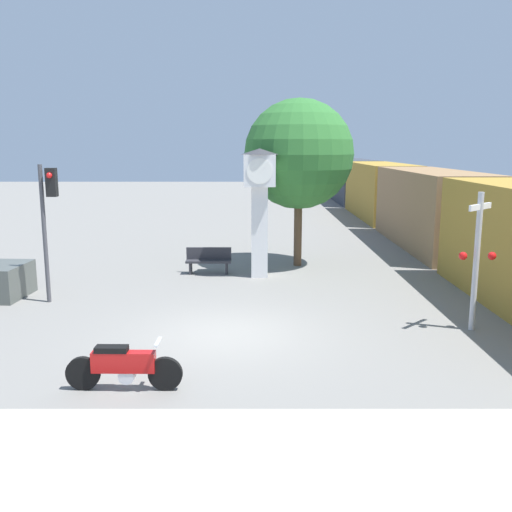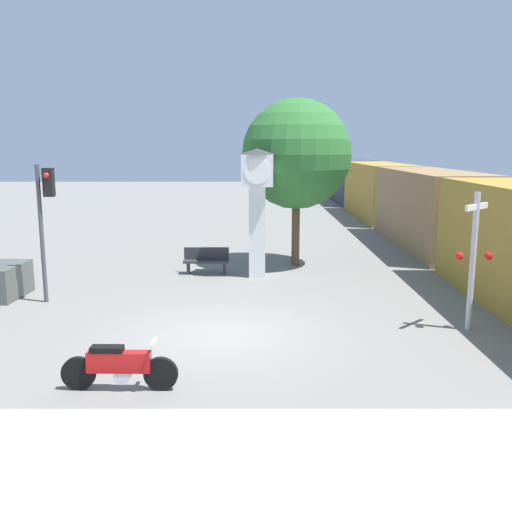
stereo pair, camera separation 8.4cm
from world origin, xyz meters
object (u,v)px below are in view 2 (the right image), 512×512
(railroad_crossing_signal, at_px, (474,256))
(traffic_light, at_px, (46,208))
(motorcycle, at_px, (120,366))
(clock_tower, at_px, (258,192))
(bench, at_px, (207,260))
(freight_train, at_px, (401,198))
(street_tree, at_px, (298,154))

(railroad_crossing_signal, bearing_deg, traffic_light, 167.08)
(motorcycle, relative_size, clock_tower, 0.49)
(bench, bearing_deg, motorcycle, -94.44)
(clock_tower, bearing_deg, railroad_crossing_signal, -48.62)
(freight_train, distance_m, street_tree, 11.74)
(motorcycle, xyz_separation_m, railroad_crossing_signal, (7.78, 3.53, 1.40))
(freight_train, distance_m, railroad_crossing_signal, 17.54)
(clock_tower, xyz_separation_m, bench, (-1.80, 0.45, -2.43))
(street_tree, bearing_deg, freight_train, 56.74)
(clock_tower, distance_m, freight_train, 13.88)
(motorcycle, height_order, railroad_crossing_signal, railroad_crossing_signal)
(street_tree, bearing_deg, motorcycle, -109.64)
(traffic_light, height_order, bench, traffic_light)
(traffic_light, bearing_deg, bench, 42.10)
(motorcycle, bearing_deg, traffic_light, 120.06)
(traffic_light, height_order, railroad_crossing_signal, traffic_light)
(railroad_crossing_signal, height_order, bench, railroad_crossing_signal)
(railroad_crossing_signal, relative_size, bench, 2.12)
(street_tree, bearing_deg, railroad_crossing_signal, -64.22)
(clock_tower, distance_m, bench, 3.06)
(street_tree, bearing_deg, clock_tower, -128.23)
(traffic_light, bearing_deg, freight_train, 47.08)
(freight_train, height_order, railroad_crossing_signal, freight_train)
(traffic_light, distance_m, railroad_crossing_signal, 11.53)
(traffic_light, height_order, street_tree, street_tree)
(motorcycle, distance_m, freight_train, 23.33)
(freight_train, xyz_separation_m, railroad_crossing_signal, (-2.54, -17.36, 0.16))
(motorcycle, xyz_separation_m, street_tree, (4.03, 11.29, 3.70))
(motorcycle, bearing_deg, clock_tower, 75.48)
(motorcycle, height_order, bench, motorcycle)
(traffic_light, xyz_separation_m, street_tree, (7.46, 5.19, 1.43))
(traffic_light, bearing_deg, clock_tower, 29.10)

